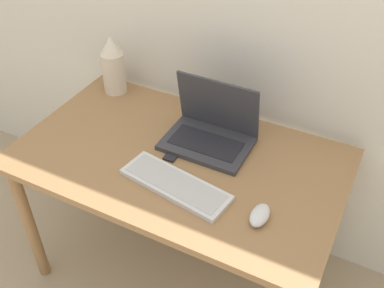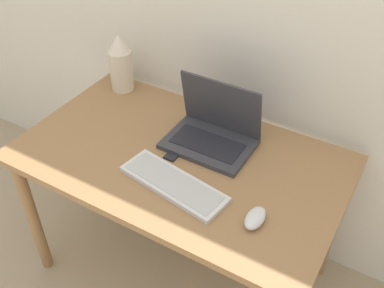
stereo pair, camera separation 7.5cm
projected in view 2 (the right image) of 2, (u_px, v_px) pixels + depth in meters
name	position (u px, v px, depth m)	size (l,w,h in m)	color
desk	(180.00, 172.00, 1.77)	(1.25, 0.74, 0.71)	olive
laptop	(213.00, 130.00, 1.75)	(0.34, 0.24, 0.25)	#333338
keyboard	(173.00, 184.00, 1.59)	(0.43, 0.20, 0.02)	silver
mouse	(255.00, 218.00, 1.45)	(0.06, 0.11, 0.04)	silver
vase	(121.00, 63.00, 2.01)	(0.10, 0.10, 0.27)	beige
mp3_player	(172.00, 155.00, 1.71)	(0.05, 0.06, 0.01)	black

